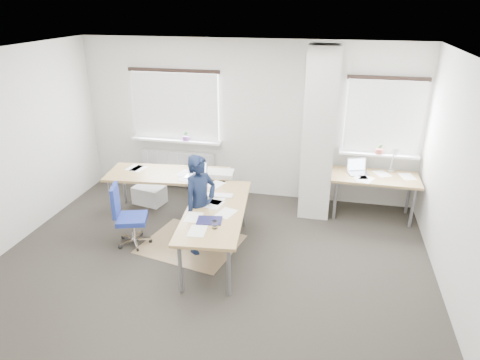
% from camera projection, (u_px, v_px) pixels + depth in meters
% --- Properties ---
extents(ground, '(6.00, 6.00, 0.00)m').
position_uv_depth(ground, '(209.00, 267.00, 5.87)').
color(ground, '#292421').
rests_on(ground, ground).
extents(room_shell, '(6.04, 5.04, 2.82)m').
position_uv_depth(room_shell, '(229.00, 136.00, 5.56)').
color(room_shell, beige).
rests_on(room_shell, ground).
extents(floor_mat, '(1.56, 1.40, 0.01)m').
position_uv_depth(floor_mat, '(191.00, 244.00, 6.41)').
color(floor_mat, '#8D724D').
rests_on(floor_mat, ground).
extents(white_crate, '(0.59, 0.47, 0.31)m').
position_uv_depth(white_crate, '(149.00, 195.00, 7.66)').
color(white_crate, white).
rests_on(white_crate, ground).
extents(desk_main, '(2.66, 2.63, 0.96)m').
position_uv_depth(desk_main, '(192.00, 192.00, 6.50)').
color(desk_main, olive).
rests_on(desk_main, ground).
extents(desk_side, '(1.41, 0.72, 1.22)m').
position_uv_depth(desk_side, '(375.00, 178.00, 6.99)').
color(desk_side, olive).
rests_on(desk_side, ground).
extents(task_chair, '(0.54, 0.53, 0.96)m').
position_uv_depth(task_chair, '(131.00, 228.00, 6.32)').
color(task_chair, navy).
rests_on(task_chair, ground).
extents(person, '(0.58, 0.64, 1.46)m').
position_uv_depth(person, '(201.00, 205.00, 6.00)').
color(person, black).
rests_on(person, ground).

